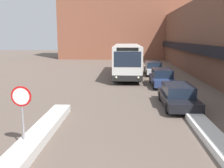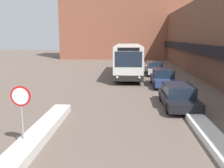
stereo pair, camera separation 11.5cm
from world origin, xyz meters
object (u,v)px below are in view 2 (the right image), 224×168
stop_sign (21,104)px  parked_car_middle (163,78)px  parked_car_front (178,96)px  parked_car_back (155,68)px  city_bus (128,59)px

stop_sign → parked_car_middle: bearing=61.7°
parked_car_middle → stop_sign: 14.84m
parked_car_front → parked_car_middle: bearing=90.0°
parked_car_middle → parked_car_back: bearing=90.0°
parked_car_front → parked_car_middle: (0.00, 6.68, 0.06)m
parked_car_back → stop_sign: (-7.02, -19.92, 1.05)m
parked_car_back → stop_sign: stop_sign is taller
city_bus → parked_car_back: (3.03, 1.23, -1.08)m
stop_sign → city_bus: bearing=78.0°
parked_car_middle → parked_car_front: bearing=-90.0°
parked_car_front → parked_car_back: 13.56m
parked_car_back → parked_car_middle: bearing=-90.0°
parked_car_front → parked_car_back: bearing=90.0°
city_bus → parked_car_middle: (3.03, -5.66, -1.07)m
city_bus → stop_sign: 19.11m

